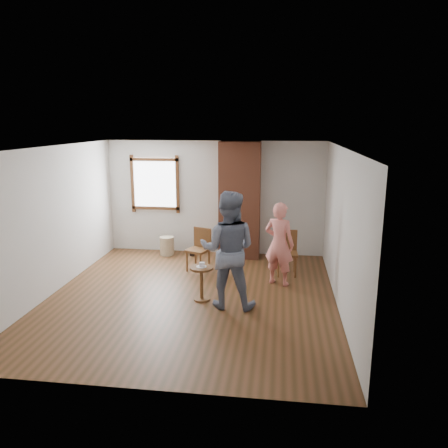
{
  "coord_description": "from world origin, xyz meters",
  "views": [
    {
      "loc": [
        1.5,
        -7.05,
        3.01
      ],
      "look_at": [
        0.47,
        0.8,
        1.15
      ],
      "focal_mm": 35.0,
      "sensor_mm": 36.0,
      "label": 1
    }
  ],
  "objects_px": {
    "dining_chair_right": "(287,250)",
    "side_table": "(202,278)",
    "man": "(228,250)",
    "dining_chair_left": "(200,247)",
    "stoneware_crock": "(167,246)",
    "person_pink": "(279,244)"
  },
  "relations": [
    {
      "from": "stoneware_crock",
      "to": "side_table",
      "type": "relative_size",
      "value": 0.71
    },
    {
      "from": "stoneware_crock",
      "to": "person_pink",
      "type": "relative_size",
      "value": 0.27
    },
    {
      "from": "stoneware_crock",
      "to": "dining_chair_left",
      "type": "height_order",
      "value": "dining_chair_left"
    },
    {
      "from": "dining_chair_left",
      "to": "man",
      "type": "xyz_separation_m",
      "value": [
        0.8,
        -1.74,
        0.48
      ]
    },
    {
      "from": "dining_chair_right",
      "to": "man",
      "type": "height_order",
      "value": "man"
    },
    {
      "from": "dining_chair_left",
      "to": "dining_chair_right",
      "type": "height_order",
      "value": "dining_chair_right"
    },
    {
      "from": "stoneware_crock",
      "to": "dining_chair_left",
      "type": "distance_m",
      "value": 1.35
    },
    {
      "from": "dining_chair_left",
      "to": "side_table",
      "type": "xyz_separation_m",
      "value": [
        0.32,
        -1.57,
        -0.09
      ]
    },
    {
      "from": "dining_chair_right",
      "to": "man",
      "type": "bearing_deg",
      "value": -121.84
    },
    {
      "from": "dining_chair_right",
      "to": "side_table",
      "type": "xyz_separation_m",
      "value": [
        -1.46,
        -1.56,
        -0.09
      ]
    },
    {
      "from": "dining_chair_right",
      "to": "man",
      "type": "distance_m",
      "value": 2.05
    },
    {
      "from": "stoneware_crock",
      "to": "side_table",
      "type": "height_order",
      "value": "side_table"
    },
    {
      "from": "side_table",
      "to": "dining_chair_right",
      "type": "bearing_deg",
      "value": 46.87
    },
    {
      "from": "dining_chair_right",
      "to": "person_pink",
      "type": "xyz_separation_m",
      "value": [
        -0.15,
        -0.61,
        0.29
      ]
    },
    {
      "from": "stoneware_crock",
      "to": "dining_chair_left",
      "type": "xyz_separation_m",
      "value": [
        0.95,
        -0.93,
        0.28
      ]
    },
    {
      "from": "side_table",
      "to": "person_pink",
      "type": "distance_m",
      "value": 1.66
    },
    {
      "from": "dining_chair_left",
      "to": "dining_chair_right",
      "type": "relative_size",
      "value": 0.99
    },
    {
      "from": "stoneware_crock",
      "to": "dining_chair_left",
      "type": "bearing_deg",
      "value": -44.42
    },
    {
      "from": "dining_chair_left",
      "to": "side_table",
      "type": "distance_m",
      "value": 1.61
    },
    {
      "from": "stoneware_crock",
      "to": "dining_chair_right",
      "type": "height_order",
      "value": "dining_chair_right"
    },
    {
      "from": "dining_chair_right",
      "to": "side_table",
      "type": "distance_m",
      "value": 2.14
    },
    {
      "from": "stoneware_crock",
      "to": "dining_chair_right",
      "type": "xyz_separation_m",
      "value": [
        2.73,
        -0.94,
        0.28
      ]
    }
  ]
}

